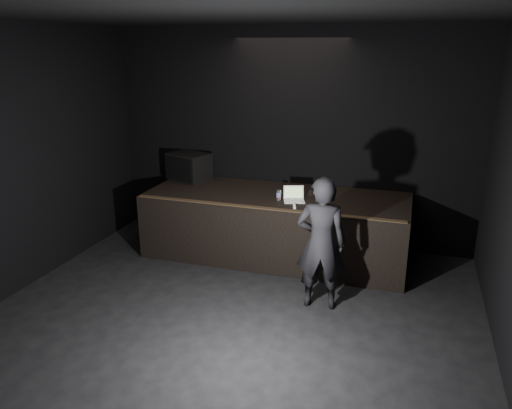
{
  "coord_description": "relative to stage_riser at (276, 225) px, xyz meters",
  "views": [
    {
      "loc": [
        1.93,
        -4.36,
        3.19
      ],
      "look_at": [
        -0.19,
        2.3,
        0.95
      ],
      "focal_mm": 35.0,
      "sensor_mm": 36.0,
      "label": 1
    }
  ],
  "objects": [
    {
      "name": "plastic_cup",
      "position": [
        0.52,
        0.07,
        0.55
      ],
      "size": [
        0.07,
        0.07,
        0.09
      ],
      "primitive_type": "cylinder",
      "color": "white",
      "rests_on": "stage_riser"
    },
    {
      "name": "ground",
      "position": [
        0.0,
        -2.73,
        -0.5
      ],
      "size": [
        7.0,
        7.0,
        0.0
      ],
      "primitive_type": "plane",
      "color": "black",
      "rests_on": "ground"
    },
    {
      "name": "person",
      "position": [
        0.96,
        -1.4,
        0.35
      ],
      "size": [
        0.67,
        0.48,
        1.71
      ],
      "primitive_type": "imported",
      "rotation": [
        0.0,
        0.0,
        3.26
      ],
      "color": "black",
      "rests_on": "ground"
    },
    {
      "name": "room_walls",
      "position": [
        0.0,
        -2.73,
        1.52
      ],
      "size": [
        6.1,
        7.1,
        3.52
      ],
      "color": "black",
      "rests_on": "ground"
    },
    {
      "name": "wii_remote",
      "position": [
        0.41,
        -0.54,
        0.51
      ],
      "size": [
        0.08,
        0.16,
        0.03
      ],
      "primitive_type": "cube",
      "rotation": [
        0.0,
        0.0,
        0.28
      ],
      "color": "white",
      "rests_on": "stage_riser"
    },
    {
      "name": "beer_can",
      "position": [
        0.11,
        -0.28,
        0.58
      ],
      "size": [
        0.07,
        0.07,
        0.16
      ],
      "color": "silver",
      "rests_on": "stage_riser"
    },
    {
      "name": "cable",
      "position": [
        -1.56,
        0.45,
        0.51
      ],
      "size": [
        0.9,
        0.1,
        0.02
      ],
      "primitive_type": "cylinder",
      "rotation": [
        0.0,
        1.57,
        0.09
      ],
      "color": "black",
      "rests_on": "stage_riser"
    },
    {
      "name": "stage_monitor",
      "position": [
        -1.67,
        0.44,
        0.72
      ],
      "size": [
        0.8,
        0.69,
        0.45
      ],
      "rotation": [
        0.0,
        0.0,
        -0.37
      ],
      "color": "black",
      "rests_on": "stage_riser"
    },
    {
      "name": "laptop",
      "position": [
        0.33,
        -0.22,
        0.55
      ],
      "size": [
        0.37,
        0.35,
        0.21
      ],
      "rotation": [
        0.0,
        0.0,
        0.32
      ],
      "color": "silver",
      "rests_on": "stage_riser"
    },
    {
      "name": "riser_lip",
      "position": [
        0.0,
        -0.71,
        0.51
      ],
      "size": [
        3.92,
        0.1,
        0.01
      ],
      "primitive_type": "cube",
      "color": "brown",
      "rests_on": "stage_riser"
    },
    {
      "name": "stage_riser",
      "position": [
        0.0,
        0.0,
        0.0
      ],
      "size": [
        4.0,
        1.5,
        1.0
      ],
      "primitive_type": "cube",
      "color": "black",
      "rests_on": "ground"
    }
  ]
}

